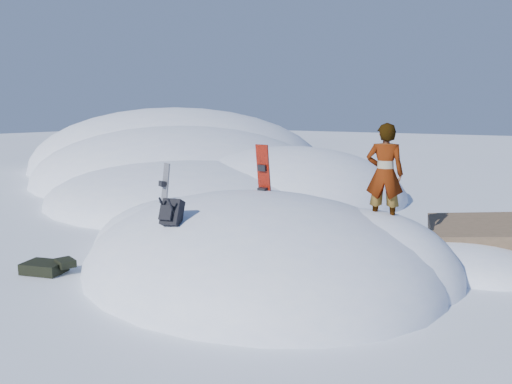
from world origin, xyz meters
The scene contains 9 objects.
ground centered at (0.00, 0.00, 0.00)m, with size 120.00×120.00×0.00m, color white.
snow_mound centered at (-0.17, 0.24, 0.00)m, with size 8.00×6.00×3.00m.
snow_ridge centered at (-10.43, 9.85, 0.00)m, with size 21.50×18.50×6.40m.
rock_outcrop centered at (3.72, 3.01, 0.01)m, with size 4.68×4.41×1.68m.
snowboard_red centered at (-0.20, 0.57, 1.64)m, with size 0.30×0.24×1.52m.
snowboard_dark centered at (-2.55, 0.20, 1.19)m, with size 0.33×0.29×1.47m.
backpack centered at (-0.52, -1.75, 1.38)m, with size 0.40×0.48×0.52m.
gear_pile centered at (-3.22, -2.27, 0.13)m, with size 1.00×0.78×0.26m.
person centered at (2.10, 0.94, 1.92)m, with size 0.65×0.43×1.80m, color slate.
Camera 1 is at (5.02, -7.64, 3.03)m, focal length 35.00 mm.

